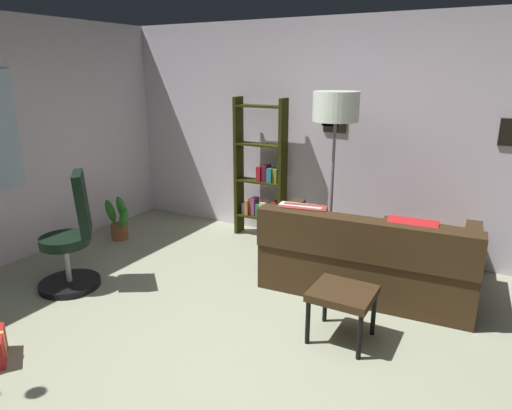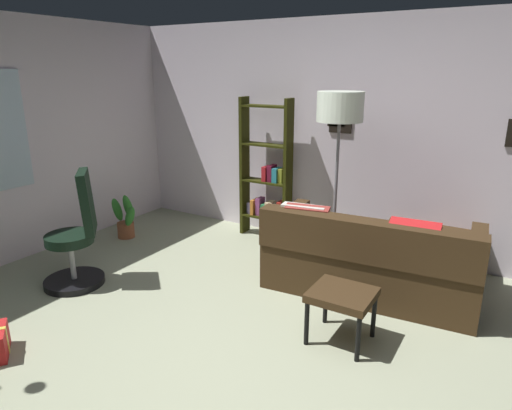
{
  "view_description": "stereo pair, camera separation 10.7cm",
  "coord_description": "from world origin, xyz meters",
  "px_view_note": "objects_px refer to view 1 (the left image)",
  "views": [
    {
      "loc": [
        -2.32,
        -1.4,
        2.0
      ],
      "look_at": [
        0.53,
        0.21,
        1.01
      ],
      "focal_mm": 31.75,
      "sensor_mm": 36.0,
      "label": 1
    },
    {
      "loc": [
        -2.26,
        -1.49,
        2.0
      ],
      "look_at": [
        0.53,
        0.21,
        1.01
      ],
      "focal_mm": 31.75,
      "sensor_mm": 36.0,
      "label": 2
    }
  ],
  "objects_px": {
    "floor_lamp": "(336,116)",
    "potted_plant": "(119,221)",
    "footstool": "(342,297)",
    "bookshelf": "(261,177)",
    "office_chair": "(72,244)",
    "couch": "(378,255)"
  },
  "relations": [
    {
      "from": "floor_lamp",
      "to": "potted_plant",
      "type": "distance_m",
      "value": 2.88
    },
    {
      "from": "couch",
      "to": "footstool",
      "type": "distance_m",
      "value": 1.08
    },
    {
      "from": "couch",
      "to": "potted_plant",
      "type": "relative_size",
      "value": 3.42
    },
    {
      "from": "footstool",
      "to": "floor_lamp",
      "type": "relative_size",
      "value": 0.25
    },
    {
      "from": "bookshelf",
      "to": "potted_plant",
      "type": "distance_m",
      "value": 1.8
    },
    {
      "from": "office_chair",
      "to": "footstool",
      "type": "bearing_deg",
      "value": -81.15
    },
    {
      "from": "footstool",
      "to": "bookshelf",
      "type": "distance_m",
      "value": 2.35
    },
    {
      "from": "footstool",
      "to": "office_chair",
      "type": "height_order",
      "value": "office_chair"
    },
    {
      "from": "office_chair",
      "to": "floor_lamp",
      "type": "xyz_separation_m",
      "value": [
        1.58,
        -1.95,
        1.14
      ]
    },
    {
      "from": "bookshelf",
      "to": "floor_lamp",
      "type": "height_order",
      "value": "floor_lamp"
    },
    {
      "from": "footstool",
      "to": "couch",
      "type": "bearing_deg",
      "value": 0.51
    },
    {
      "from": "bookshelf",
      "to": "potted_plant",
      "type": "height_order",
      "value": "bookshelf"
    },
    {
      "from": "office_chair",
      "to": "bookshelf",
      "type": "distance_m",
      "value": 2.26
    },
    {
      "from": "office_chair",
      "to": "floor_lamp",
      "type": "height_order",
      "value": "floor_lamp"
    },
    {
      "from": "footstool",
      "to": "potted_plant",
      "type": "distance_m",
      "value": 3.15
    },
    {
      "from": "bookshelf",
      "to": "floor_lamp",
      "type": "bearing_deg",
      "value": -114.1
    },
    {
      "from": "footstool",
      "to": "office_chair",
      "type": "xyz_separation_m",
      "value": [
        -0.39,
        2.5,
        0.07
      ]
    },
    {
      "from": "footstool",
      "to": "bookshelf",
      "type": "height_order",
      "value": "bookshelf"
    },
    {
      "from": "couch",
      "to": "floor_lamp",
      "type": "xyz_separation_m",
      "value": [
        0.12,
        0.54,
        1.28
      ]
    },
    {
      "from": "bookshelf",
      "to": "office_chair",
      "type": "bearing_deg",
      "value": 156.68
    },
    {
      "from": "office_chair",
      "to": "potted_plant",
      "type": "bearing_deg",
      "value": 26.71
    },
    {
      "from": "couch",
      "to": "bookshelf",
      "type": "distance_m",
      "value": 1.77
    }
  ]
}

